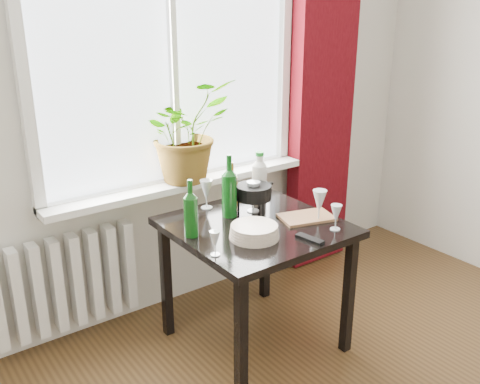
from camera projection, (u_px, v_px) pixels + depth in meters
window at (171, 51)px, 3.03m from camera, size 1.72×0.08×1.62m
windowsill at (182, 183)px, 3.24m from camera, size 1.72×0.20×0.04m
curtain at (323, 89)px, 3.67m from camera, size 0.50×0.12×2.56m
radiator at (67, 282)px, 2.99m from camera, size 0.80×0.10×0.55m
table at (256, 239)px, 2.90m from camera, size 0.85×0.85×0.74m
potted_plant at (185, 131)px, 3.14m from camera, size 0.60×0.54×0.60m
wine_bottle_left at (191, 208)px, 2.67m from camera, size 0.09×0.09×0.30m
wine_bottle_right at (229, 185)px, 2.91m from camera, size 0.09×0.09×0.36m
bottle_amber at (231, 186)px, 3.00m from camera, size 0.09×0.09×0.29m
cleaning_bottle at (259, 176)px, 3.15m from camera, size 0.10×0.10×0.31m
wineglass_front_right at (319, 205)px, 2.87m from camera, size 0.09×0.09×0.18m
wineglass_far_right at (336, 217)px, 2.77m from camera, size 0.07×0.07×0.14m
wineglass_back_center at (253, 196)px, 3.00m from camera, size 0.09×0.09×0.18m
wineglass_back_left at (206, 194)px, 3.05m from camera, size 0.07×0.07×0.17m
wineglass_front_left at (215, 243)px, 2.49m from camera, size 0.06×0.06×0.12m
plate_stack at (254, 232)px, 2.68m from camera, size 0.31×0.31×0.07m
fondue_pot at (254, 198)px, 3.01m from camera, size 0.24×0.21×0.16m
tv_remote at (310, 239)px, 2.66m from camera, size 0.07×0.16×0.02m
cutting_board at (306, 217)px, 2.93m from camera, size 0.33×0.26×0.02m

